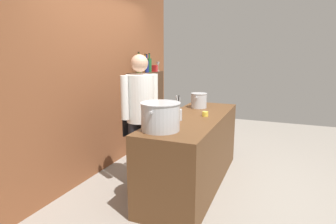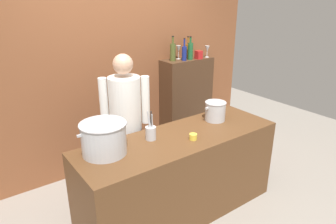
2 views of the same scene
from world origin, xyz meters
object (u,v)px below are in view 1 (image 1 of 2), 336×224
wine_glass_tall (140,64)px  spice_tin_red (155,68)px  wine_bottle_cobalt (147,66)px  stockpot_small (199,100)px  stockpot_large (160,116)px  chef (140,112)px  wine_glass_wide (158,65)px  wine_bottle_green (149,65)px  butter_jar (205,114)px  utensil_crock (178,114)px  wine_bottle_amber (145,66)px  wine_bottle_olive (139,65)px

wine_glass_tall → spice_tin_red: 0.30m
wine_bottle_cobalt → stockpot_small: bearing=-109.7°
stockpot_large → wine_glass_tall: 2.07m
chef → wine_glass_wide: bearing=-135.9°
wine_bottle_green → wine_glass_tall: size_ratio=1.67×
stockpot_large → stockpot_small: stockpot_large is taller
butter_jar → spice_tin_red: spice_tin_red is taller
chef → spice_tin_red: size_ratio=14.50×
wine_bottle_green → spice_tin_red: size_ratio=2.78×
stockpot_large → utensil_crock: utensil_crock is taller
wine_bottle_cobalt → wine_glass_tall: bearing=90.8°
butter_jar → wine_bottle_cobalt: (0.88, 1.24, 0.54)m
wine_bottle_amber → stockpot_large: bearing=-149.2°
wine_glass_tall → spice_tin_red: size_ratio=1.66×
wine_bottle_cobalt → wine_glass_wide: size_ratio=1.83×
chef → wine_bottle_olive: bearing=-124.3°
wine_bottle_cobalt → wine_bottle_green: (0.11, 0.01, 0.02)m
utensil_crock → wine_bottle_green: (1.32, 1.01, 0.51)m
wine_bottle_amber → wine_glass_tall: bearing=173.6°
utensil_crock → wine_bottle_olive: wine_bottle_olive is taller
spice_tin_red → wine_glass_tall: bearing=146.3°
stockpot_small → wine_bottle_cobalt: size_ratio=0.98×
stockpot_large → utensil_crock: bearing=-1.0°
wine_bottle_cobalt → wine_bottle_olive: bearing=151.5°
utensil_crock → spice_tin_red: size_ratio=2.59×
utensil_crock → wine_bottle_olive: bearing=45.1°
spice_tin_red → wine_glass_wide: bearing=5.9°
utensil_crock → wine_glass_wide: wine_glass_wide is taller
wine_bottle_olive → wine_bottle_cobalt: bearing=-28.5°
butter_jar → wine_bottle_olive: 1.61m
chef → wine_bottle_amber: (1.36, 0.61, 0.50)m
stockpot_large → wine_glass_wide: bearing=24.9°
stockpot_large → wine_bottle_amber: size_ratio=1.52×
wine_bottle_cobalt → spice_tin_red: 0.24m
chef → wine_bottle_cobalt: (1.21, 0.51, 0.50)m
stockpot_small → wine_bottle_amber: wine_bottle_amber is taller
wine_glass_wide → stockpot_large: bearing=-155.1°
wine_bottle_cobalt → wine_bottle_amber: bearing=35.1°
stockpot_large → wine_bottle_green: bearing=29.0°
wine_bottle_amber → wine_glass_wide: 0.29m
wine_bottle_amber → chef: bearing=-155.8°
wine_bottle_cobalt → wine_glass_wide: (0.41, -0.01, 0.01)m
butter_jar → wine_glass_tall: 1.72m
stockpot_small → spice_tin_red: (0.60, 0.98, 0.41)m
wine_bottle_olive → utensil_crock: bearing=-134.9°
butter_jar → wine_bottle_green: size_ratio=0.24×
stockpot_small → spice_tin_red: size_ratio=2.59×
chef → wine_glass_tall: 1.46m
butter_jar → wine_glass_wide: size_ratio=0.46×
wine_bottle_cobalt → wine_bottle_green: bearing=3.9°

